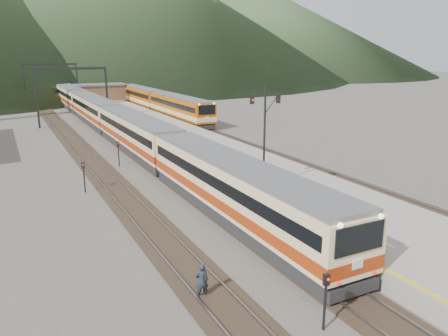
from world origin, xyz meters
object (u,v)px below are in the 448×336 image
main_train (95,109)px  worker (202,281)px  signal_mast (265,127)px  second_train (158,102)px

main_train → worker: 49.01m
signal_mast → worker: bearing=-133.8°
worker → signal_mast: bearing=-123.0°
main_train → signal_mast: 39.91m
second_train → worker: second_train is taller
second_train → main_train: bearing=-151.7°
worker → second_train: bearing=-96.3°
signal_mast → main_train: bearing=94.7°
signal_mast → worker: signal_mast is taller
signal_mast → worker: size_ratio=4.41×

